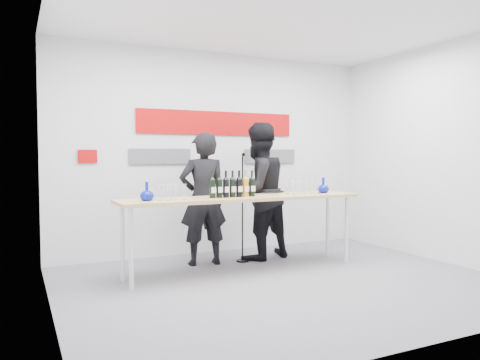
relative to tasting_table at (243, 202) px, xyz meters
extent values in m
plane|color=slate|center=(0.19, -0.72, -0.88)|extent=(5.00, 5.00, 0.00)
cube|color=silver|center=(0.19, 1.28, 0.62)|extent=(5.00, 0.04, 3.00)
cube|color=#B20708|center=(0.19, 1.25, 1.07)|extent=(2.50, 0.02, 0.35)
cube|color=#59595E|center=(-0.71, 1.25, 0.57)|extent=(0.90, 0.02, 0.22)
cube|color=#59595E|center=(1.09, 1.25, 0.57)|extent=(0.90, 0.02, 0.22)
cube|color=#B20708|center=(-1.71, 1.25, 0.57)|extent=(0.25, 0.02, 0.18)
cube|color=#DCBE76|center=(0.00, 0.00, 0.05)|extent=(3.17, 0.68, 0.04)
cylinder|color=silver|center=(-1.47, -0.23, -0.42)|extent=(0.05, 0.05, 0.91)
cylinder|color=silver|center=(1.48, -0.19, -0.42)|extent=(0.05, 0.05, 0.91)
cylinder|color=silver|center=(-1.48, 0.19, -0.42)|extent=(0.05, 0.05, 0.91)
cylinder|color=silver|center=(1.47, 0.23, -0.42)|extent=(0.05, 0.05, 0.91)
imported|color=black|center=(-0.33, 0.55, 0.01)|extent=(0.69, 0.49, 1.77)
imported|color=black|center=(0.50, 0.55, 0.09)|extent=(1.08, 0.92, 1.93)
cylinder|color=black|center=(0.22, 0.47, -0.87)|extent=(0.17, 0.17, 0.02)
cylinder|color=black|center=(0.22, 0.47, -0.15)|extent=(0.02, 0.02, 1.46)
sphere|color=black|center=(0.22, 0.45, 0.60)|extent=(0.05, 0.05, 0.05)
camera|label=1|loc=(-2.59, -5.26, 0.59)|focal=35.00mm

